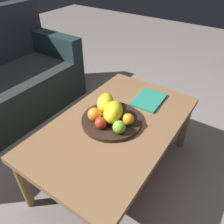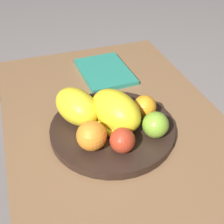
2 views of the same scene
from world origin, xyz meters
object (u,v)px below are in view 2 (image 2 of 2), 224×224
(fruit_bowl, at_px, (112,128))
(banana_bunch, at_px, (106,120))
(apple_left, at_px, (122,140))
(orange_front, at_px, (145,107))
(apple_front, at_px, (156,125))
(orange_left, at_px, (92,136))
(coffee_table, at_px, (121,142))
(magazine, at_px, (105,71))
(melon_smaller_beside, at_px, (77,106))
(melon_large_front, at_px, (116,111))

(fruit_bowl, relative_size, banana_bunch, 2.33)
(apple_left, xyz_separation_m, banana_bunch, (0.10, 0.01, -0.00))
(apple_left, bearing_deg, banana_bunch, 7.79)
(orange_front, distance_m, apple_left, 0.16)
(orange_front, bearing_deg, apple_front, 176.53)
(orange_front, height_order, orange_left, orange_left)
(orange_left, height_order, banana_bunch, orange_left)
(orange_front, xyz_separation_m, apple_left, (-0.12, 0.11, -0.00))
(coffee_table, distance_m, magazine, 0.35)
(melon_smaller_beside, bearing_deg, fruit_bowl, -122.61)
(coffee_table, relative_size, fruit_bowl, 3.03)
(fruit_bowl, bearing_deg, melon_smaller_beside, 57.39)
(coffee_table, height_order, melon_large_front, melon_large_front)
(fruit_bowl, distance_m, orange_left, 0.12)
(melon_smaller_beside, height_order, banana_bunch, melon_smaller_beside)
(coffee_table, distance_m, melon_smaller_beside, 0.18)
(banana_bunch, bearing_deg, orange_left, 135.39)
(melon_large_front, bearing_deg, fruit_bowl, 62.36)
(fruit_bowl, bearing_deg, orange_front, -84.90)
(melon_smaller_beside, relative_size, apple_front, 2.13)
(melon_smaller_beside, xyz_separation_m, orange_front, (-0.05, -0.20, -0.02))
(orange_front, height_order, magazine, orange_front)
(fruit_bowl, height_order, melon_smaller_beside, melon_smaller_beside)
(banana_bunch, bearing_deg, apple_left, -172.21)
(melon_large_front, height_order, melon_smaller_beside, melon_large_front)
(banana_bunch, bearing_deg, orange_front, -82.34)
(fruit_bowl, height_order, banana_bunch, banana_bunch)
(melon_large_front, height_order, magazine, melon_large_front)
(coffee_table, height_order, apple_left, apple_left)
(melon_large_front, xyz_separation_m, orange_left, (-0.06, 0.09, -0.01))
(apple_front, xyz_separation_m, banana_bunch, (0.07, 0.12, -0.01))
(melon_large_front, bearing_deg, apple_front, -128.66)
(orange_left, relative_size, apple_left, 1.19)
(fruit_bowl, height_order, orange_front, orange_front)
(coffee_table, distance_m, melon_large_front, 0.13)
(orange_left, distance_m, apple_left, 0.08)
(banana_bunch, bearing_deg, coffee_table, -84.52)
(banana_bunch, bearing_deg, melon_smaller_beside, 47.06)
(apple_front, bearing_deg, melon_large_front, 51.34)
(fruit_bowl, height_order, orange_left, orange_left)
(orange_left, bearing_deg, apple_front, -92.98)
(melon_large_front, xyz_separation_m, melon_smaller_beside, (0.06, 0.10, -0.00))
(melon_large_front, distance_m, orange_left, 0.11)
(melon_large_front, relative_size, apple_left, 2.52)
(coffee_table, relative_size, melon_large_front, 6.42)
(orange_left, bearing_deg, magazine, -22.12)
(orange_front, xyz_separation_m, apple_front, (-0.09, 0.01, 0.00))
(apple_front, relative_size, banana_bunch, 0.47)
(orange_front, xyz_separation_m, magazine, (0.33, 0.02, -0.05))
(melon_smaller_beside, xyz_separation_m, magazine, (0.28, -0.17, -0.07))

